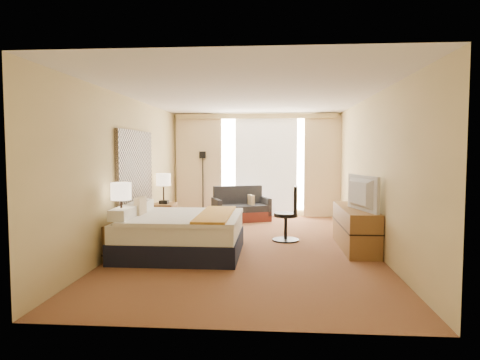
# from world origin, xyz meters

# --- Properties ---
(floor) EXTENTS (4.20, 7.00, 0.02)m
(floor) POSITION_xyz_m (0.00, 0.00, 0.00)
(floor) COLOR #552218
(floor) RESTS_ON ground
(ceiling) EXTENTS (4.20, 7.00, 0.02)m
(ceiling) POSITION_xyz_m (0.00, 0.00, 2.60)
(ceiling) COLOR silver
(ceiling) RESTS_ON wall_back
(wall_back) EXTENTS (4.20, 0.02, 2.60)m
(wall_back) POSITION_xyz_m (0.00, 3.50, 1.30)
(wall_back) COLOR #E2C78A
(wall_back) RESTS_ON ground
(wall_front) EXTENTS (4.20, 0.02, 2.60)m
(wall_front) POSITION_xyz_m (0.00, -3.50, 1.30)
(wall_front) COLOR #E2C78A
(wall_front) RESTS_ON ground
(wall_left) EXTENTS (0.02, 7.00, 2.60)m
(wall_left) POSITION_xyz_m (-2.10, 0.00, 1.30)
(wall_left) COLOR #E2C78A
(wall_left) RESTS_ON ground
(wall_right) EXTENTS (0.02, 7.00, 2.60)m
(wall_right) POSITION_xyz_m (2.10, 0.00, 1.30)
(wall_right) COLOR #E2C78A
(wall_right) RESTS_ON ground
(headboard) EXTENTS (0.06, 1.85, 1.50)m
(headboard) POSITION_xyz_m (-2.06, 0.20, 1.28)
(headboard) COLOR black
(headboard) RESTS_ON wall_left
(nightstand_left) EXTENTS (0.45, 0.52, 0.55)m
(nightstand_left) POSITION_xyz_m (-1.87, -1.05, 0.28)
(nightstand_left) COLOR brown
(nightstand_left) RESTS_ON floor
(nightstand_right) EXTENTS (0.45, 0.52, 0.55)m
(nightstand_right) POSITION_xyz_m (-1.87, 1.45, 0.28)
(nightstand_right) COLOR brown
(nightstand_right) RESTS_ON floor
(media_dresser) EXTENTS (0.50, 1.80, 0.70)m
(media_dresser) POSITION_xyz_m (1.83, 0.00, 0.35)
(media_dresser) COLOR brown
(media_dresser) RESTS_ON floor
(window) EXTENTS (2.30, 0.02, 2.30)m
(window) POSITION_xyz_m (0.25, 3.47, 1.32)
(window) COLOR white
(window) RESTS_ON wall_back
(curtains) EXTENTS (4.12, 0.19, 2.56)m
(curtains) POSITION_xyz_m (-0.00, 3.39, 1.41)
(curtains) COLOR beige
(curtains) RESTS_ON floor
(bed) EXTENTS (1.90, 1.74, 0.92)m
(bed) POSITION_xyz_m (-1.06, -0.65, 0.34)
(bed) COLOR black
(bed) RESTS_ON floor
(loveseat) EXTENTS (1.46, 1.12, 0.81)m
(loveseat) POSITION_xyz_m (-0.33, 2.72, 0.27)
(loveseat) COLOR maroon
(loveseat) RESTS_ON floor
(floor_lamp) EXTENTS (0.21, 0.21, 1.64)m
(floor_lamp) POSITION_xyz_m (-1.34, 3.30, 1.16)
(floor_lamp) COLOR black
(floor_lamp) RESTS_ON floor
(desk_chair) EXTENTS (0.49, 0.49, 1.02)m
(desk_chair) POSITION_xyz_m (0.72, 0.50, 0.45)
(desk_chair) COLOR black
(desk_chair) RESTS_ON floor
(lamp_left) EXTENTS (0.30, 0.30, 0.64)m
(lamp_left) POSITION_xyz_m (-1.86, -1.12, 1.04)
(lamp_left) COLOR black
(lamp_left) RESTS_ON nightstand_left
(lamp_right) EXTENTS (0.30, 0.30, 0.64)m
(lamp_right) POSITION_xyz_m (-1.89, 1.51, 1.04)
(lamp_right) COLOR black
(lamp_right) RESTS_ON nightstand_right
(tissue_box) EXTENTS (0.13, 0.13, 0.10)m
(tissue_box) POSITION_xyz_m (-1.78, -1.04, 0.60)
(tissue_box) COLOR #7EA8C3
(tissue_box) RESTS_ON nightstand_left
(telephone) EXTENTS (0.18, 0.15, 0.07)m
(telephone) POSITION_xyz_m (-1.86, 1.43, 0.59)
(telephone) COLOR black
(telephone) RESTS_ON nightstand_right
(television) EXTENTS (0.39, 0.99, 0.57)m
(television) POSITION_xyz_m (1.78, -0.38, 0.99)
(television) COLOR black
(television) RESTS_ON media_dresser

